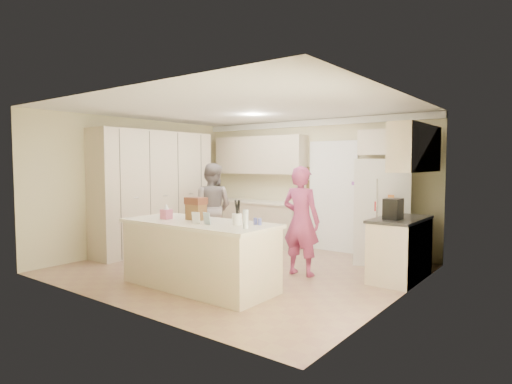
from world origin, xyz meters
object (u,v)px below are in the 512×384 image
Objects in this scene: utensil_crock at (237,219)px; teen_girl at (301,221)px; refrigerator at (382,211)px; dollhouse_body at (196,212)px; tissue_box at (166,214)px; coffee_maker at (393,209)px; island_base at (199,256)px; teen_boy at (212,208)px.

teen_girl is (0.14, 1.37, -0.16)m from utensil_crock.
utensil_crock is at bearing 81.81° from teen_girl.
dollhouse_body is (-1.64, -2.85, 0.14)m from refrigerator.
tissue_box is 0.08× the size of teen_girl.
coffee_maker is at bearing 37.57° from tissue_box.
island_base is 1.28× the size of teen_boy.
coffee_maker is at bearing 157.73° from teen_boy.
coffee_maker is 0.18× the size of teen_girl.
utensil_crock is 2.82m from teen_boy.
teen_boy is (-2.15, 1.82, -0.14)m from utensil_crock.
teen_boy is at bearing -180.00° from refrigerator.
teen_boy is (-1.50, 1.87, 0.42)m from island_base.
teen_girl reaches higher than dollhouse_body.
island_base is 0.62m from dollhouse_body.
coffee_maker is at bearing 42.83° from island_base.
teen_girl is (0.94, 1.32, -0.19)m from dollhouse_body.
tissue_box is 0.45m from dollhouse_body.
island_base is 2.43m from teen_boy.
island_base is at bearing 10.30° from tissue_box.
refrigerator is 6.92× the size of dollhouse_body.
dollhouse_body reaches higher than utensil_crock.
teen_boy is (-1.35, 1.77, -0.17)m from dollhouse_body.
refrigerator is at bearing -116.86° from teen_girl.
island_base is 0.79m from tissue_box.
coffee_maker is 3.28m from tissue_box.
teen_girl is (-0.70, -1.53, -0.06)m from refrigerator.
dollhouse_body is 2.23m from teen_boy.
refrigerator reaches higher than teen_boy.
coffee_maker is 0.17× the size of teen_boy.
dollhouse_body is at bearing 176.42° from utensil_crock.
refrigerator reaches higher than dollhouse_body.
coffee_maker reaches higher than dollhouse_body.
utensil_crock reaches higher than island_base.
coffee_maker is at bearing 52.88° from utensil_crock.
teen_boy reaches higher than tissue_box.
teen_boy reaches higher than utensil_crock.
dollhouse_body reaches higher than island_base.
dollhouse_body is at bearing 52.24° from teen_girl.
tissue_box is at bearing 46.30° from teen_girl.
utensil_crock is at bearing -126.09° from refrigerator.
tissue_box reaches higher than island_base.
coffee_maker is at bearing -81.85° from refrigerator.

